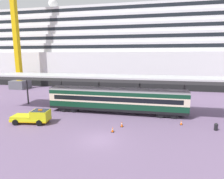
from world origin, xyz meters
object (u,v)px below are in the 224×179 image
traffic_cone_near (122,124)px  traffic_cone_mid (181,123)px  service_truck (34,116)px  traffic_cone_far (113,129)px  dockside_crane (16,19)px  cruise_ship (192,51)px  quay_bollard (216,126)px  train_carriage (116,99)px

traffic_cone_near → traffic_cone_mid: 8.25m
service_truck → traffic_cone_far: service_truck is taller
traffic_cone_mid → traffic_cone_far: bearing=-153.6°
traffic_cone_near → service_truck: bearing=-175.0°
service_truck → traffic_cone_mid: (20.13, 3.45, -0.68)m
traffic_cone_far → dockside_crane: dockside_crane is taller
dockside_crane → cruise_ship: bearing=21.9°
service_truck → traffic_cone_near: service_truck is taller
traffic_cone_far → service_truck: bearing=175.5°
traffic_cone_mid → dockside_crane: 49.85m
traffic_cone_far → quay_bollard: (12.74, 3.15, 0.19)m
service_truck → traffic_cone_near: size_ratio=7.17×
traffic_cone_mid → quay_bollard: quay_bollard is taller
cruise_ship → dockside_crane: (-50.05, -20.11, 8.28)m
service_truck → cruise_ship: bearing=56.9°
traffic_cone_far → dockside_crane: 45.29m
traffic_cone_far → dockside_crane: (-32.04, 25.77, 18.98)m
quay_bollard → traffic_cone_far: bearing=-166.1°
train_carriage → dockside_crane: bearing=150.0°
dockside_crane → quay_bollard: dockside_crane is taller
train_carriage → cruise_ship: bearing=63.5°
traffic_cone_near → traffic_cone_mid: traffic_cone_near is taller
dockside_crane → quay_bollard: (44.78, -22.62, -18.79)m
train_carriage → quay_bollard: bearing=-18.8°
train_carriage → dockside_crane: dockside_crane is taller
service_truck → quay_bollard: (24.10, 2.26, -0.47)m
train_carriage → traffic_cone_near: (1.84, -5.85, -1.93)m
traffic_cone_far → dockside_crane: bearing=141.2°
cruise_ship → train_carriage: cruise_ship is taller
dockside_crane → service_truck: bearing=-50.3°
traffic_cone_near → cruise_ship: bearing=68.7°
cruise_ship → quay_bollard: size_ratio=184.87×
service_truck → traffic_cone_far: (11.37, -0.89, -0.66)m
service_truck → dockside_crane: bearing=129.7°
service_truck → quay_bollard: service_truck is taller
traffic_cone_mid → cruise_ship: bearing=77.5°
traffic_cone_mid → traffic_cone_near: bearing=-163.2°
traffic_cone_mid → dockside_crane: size_ratio=0.01×
cruise_ship → service_truck: size_ratio=32.76×
traffic_cone_near → traffic_cone_far: 2.15m
traffic_cone_far → traffic_cone_mid: bearing=26.4°
service_truck → traffic_cone_mid: service_truck is taller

